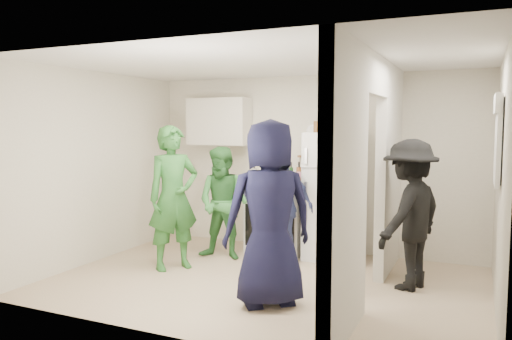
{
  "coord_description": "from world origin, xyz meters",
  "views": [
    {
      "loc": [
        2.2,
        -5.14,
        1.8
      ],
      "look_at": [
        -0.28,
        0.4,
        1.25
      ],
      "focal_mm": 35.0,
      "sensor_mm": 36.0,
      "label": 1
    }
  ],
  "objects_px": {
    "person_green_center": "(224,203)",
    "person_navy": "(269,213)",
    "yellow_cup_stack_top": "(350,123)",
    "stove": "(279,217)",
    "person_denim": "(280,206)",
    "fridge": "(334,196)",
    "blue_bowl": "(329,117)",
    "wicker_basket": "(329,127)",
    "person_green_left": "(173,198)",
    "person_nook": "(410,214)"
  },
  "relations": [
    {
      "from": "stove",
      "to": "blue_bowl",
      "type": "height_order",
      "value": "blue_bowl"
    },
    {
      "from": "stove",
      "to": "fridge",
      "type": "height_order",
      "value": "fridge"
    },
    {
      "from": "fridge",
      "to": "blue_bowl",
      "type": "bearing_deg",
      "value": 153.43
    },
    {
      "from": "wicker_basket",
      "to": "person_green_center",
      "type": "bearing_deg",
      "value": -151.66
    },
    {
      "from": "person_navy",
      "to": "person_denim",
      "type": "bearing_deg",
      "value": -112.14
    },
    {
      "from": "stove",
      "to": "person_green_center",
      "type": "xyz_separation_m",
      "value": [
        -0.53,
        -0.65,
        0.26
      ]
    },
    {
      "from": "blue_bowl",
      "to": "person_denim",
      "type": "relative_size",
      "value": 0.16
    },
    {
      "from": "person_green_center",
      "to": "person_navy",
      "type": "distance_m",
      "value": 1.85
    },
    {
      "from": "person_denim",
      "to": "person_nook",
      "type": "bearing_deg",
      "value": -10.9
    },
    {
      "from": "yellow_cup_stack_top",
      "to": "person_green_center",
      "type": "xyz_separation_m",
      "value": [
        -1.57,
        -0.52,
        -1.07
      ]
    },
    {
      "from": "yellow_cup_stack_top",
      "to": "person_green_left",
      "type": "xyz_separation_m",
      "value": [
        -1.92,
        -1.2,
        -0.93
      ]
    },
    {
      "from": "stove",
      "to": "person_navy",
      "type": "xyz_separation_m",
      "value": [
        0.7,
        -2.02,
        0.44
      ]
    },
    {
      "from": "stove",
      "to": "person_navy",
      "type": "height_order",
      "value": "person_navy"
    },
    {
      "from": "wicker_basket",
      "to": "person_green_left",
      "type": "bearing_deg",
      "value": -139.83
    },
    {
      "from": "wicker_basket",
      "to": "person_green_left",
      "type": "distance_m",
      "value": 2.27
    },
    {
      "from": "fridge",
      "to": "person_denim",
      "type": "bearing_deg",
      "value": -136.21
    },
    {
      "from": "blue_bowl",
      "to": "person_navy",
      "type": "distance_m",
      "value": 2.26
    },
    {
      "from": "blue_bowl",
      "to": "person_denim",
      "type": "xyz_separation_m",
      "value": [
        -0.47,
        -0.59,
        -1.15
      ]
    },
    {
      "from": "yellow_cup_stack_top",
      "to": "person_nook",
      "type": "height_order",
      "value": "yellow_cup_stack_top"
    },
    {
      "from": "person_green_left",
      "to": "person_navy",
      "type": "relative_size",
      "value": 0.97
    },
    {
      "from": "person_green_center",
      "to": "person_navy",
      "type": "height_order",
      "value": "person_navy"
    },
    {
      "from": "person_denim",
      "to": "person_navy",
      "type": "height_order",
      "value": "person_navy"
    },
    {
      "from": "person_green_center",
      "to": "wicker_basket",
      "type": "bearing_deg",
      "value": 22.74
    },
    {
      "from": "stove",
      "to": "fridge",
      "type": "bearing_deg",
      "value": -2.12
    },
    {
      "from": "fridge",
      "to": "person_green_center",
      "type": "distance_m",
      "value": 1.49
    },
    {
      "from": "fridge",
      "to": "yellow_cup_stack_top",
      "type": "height_order",
      "value": "yellow_cup_stack_top"
    },
    {
      "from": "stove",
      "to": "person_nook",
      "type": "xyz_separation_m",
      "value": [
        1.9,
        -0.9,
        0.33
      ]
    },
    {
      "from": "yellow_cup_stack_top",
      "to": "person_green_left",
      "type": "bearing_deg",
      "value": -148.0
    },
    {
      "from": "wicker_basket",
      "to": "person_navy",
      "type": "distance_m",
      "value": 2.21
    },
    {
      "from": "stove",
      "to": "person_green_center",
      "type": "bearing_deg",
      "value": -129.32
    },
    {
      "from": "stove",
      "to": "wicker_basket",
      "type": "height_order",
      "value": "wicker_basket"
    },
    {
      "from": "wicker_basket",
      "to": "yellow_cup_stack_top",
      "type": "relative_size",
      "value": 1.4
    },
    {
      "from": "yellow_cup_stack_top",
      "to": "stove",
      "type": "bearing_deg",
      "value": 172.82
    },
    {
      "from": "stove",
      "to": "yellow_cup_stack_top",
      "type": "xyz_separation_m",
      "value": [
        1.03,
        -0.13,
        1.34
      ]
    },
    {
      "from": "person_nook",
      "to": "fridge",
      "type": "bearing_deg",
      "value": -107.61
    },
    {
      "from": "fridge",
      "to": "blue_bowl",
      "type": "height_order",
      "value": "blue_bowl"
    },
    {
      "from": "yellow_cup_stack_top",
      "to": "person_navy",
      "type": "bearing_deg",
      "value": -100.04
    },
    {
      "from": "yellow_cup_stack_top",
      "to": "blue_bowl",
      "type": "bearing_deg",
      "value": 154.89
    },
    {
      "from": "stove",
      "to": "fridge",
      "type": "relative_size",
      "value": 0.58
    },
    {
      "from": "fridge",
      "to": "stove",
      "type": "bearing_deg",
      "value": 177.88
    },
    {
      "from": "stove",
      "to": "person_nook",
      "type": "distance_m",
      "value": 2.13
    },
    {
      "from": "blue_bowl",
      "to": "person_nook",
      "type": "height_order",
      "value": "blue_bowl"
    },
    {
      "from": "blue_bowl",
      "to": "person_green_left",
      "type": "bearing_deg",
      "value": -139.83
    },
    {
      "from": "wicker_basket",
      "to": "yellow_cup_stack_top",
      "type": "bearing_deg",
      "value": -25.11
    },
    {
      "from": "fridge",
      "to": "person_green_left",
      "type": "relative_size",
      "value": 0.95
    },
    {
      "from": "wicker_basket",
      "to": "person_navy",
      "type": "relative_size",
      "value": 0.19
    },
    {
      "from": "fridge",
      "to": "person_green_center",
      "type": "bearing_deg",
      "value": -155.19
    },
    {
      "from": "blue_bowl",
      "to": "yellow_cup_stack_top",
      "type": "xyz_separation_m",
      "value": [
        0.32,
        -0.15,
        -0.08
      ]
    },
    {
      "from": "yellow_cup_stack_top",
      "to": "person_green_left",
      "type": "relative_size",
      "value": 0.14
    },
    {
      "from": "person_green_center",
      "to": "person_nook",
      "type": "height_order",
      "value": "person_nook"
    }
  ]
}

